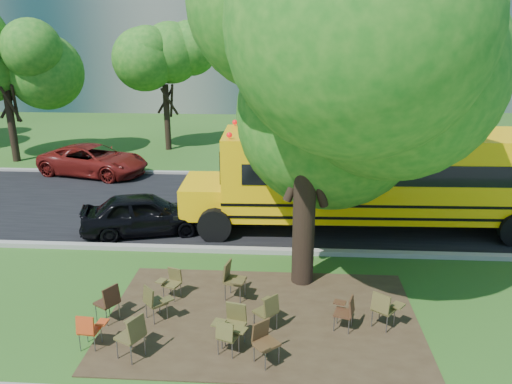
# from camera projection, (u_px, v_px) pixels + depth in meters

# --- Properties ---
(ground) EXTENTS (160.00, 160.00, 0.00)m
(ground) POSITION_uv_depth(u_px,v_px,m) (222.00, 305.00, 11.89)
(ground) COLOR #264A17
(ground) RESTS_ON ground
(dirt_patch) EXTENTS (7.00, 4.50, 0.03)m
(dirt_patch) POSITION_uv_depth(u_px,v_px,m) (262.00, 318.00, 11.35)
(dirt_patch) COLOR #382819
(dirt_patch) RESTS_ON ground
(asphalt_road) EXTENTS (80.00, 8.00, 0.04)m
(asphalt_road) POSITION_uv_depth(u_px,v_px,m) (246.00, 206.00, 18.52)
(asphalt_road) COLOR black
(asphalt_road) RESTS_ON ground
(kerb_near) EXTENTS (80.00, 0.25, 0.14)m
(kerb_near) POSITION_uv_depth(u_px,v_px,m) (235.00, 250.00, 14.71)
(kerb_near) COLOR gray
(kerb_near) RESTS_ON ground
(kerb_far) EXTENTS (80.00, 0.25, 0.14)m
(kerb_far) POSITION_uv_depth(u_px,v_px,m) (253.00, 174.00, 22.40)
(kerb_far) COLOR gray
(kerb_far) RESTS_ON ground
(bg_tree_0) EXTENTS (5.20, 5.20, 7.18)m
(bg_tree_0) POSITION_uv_depth(u_px,v_px,m) (3.00, 67.00, 23.52)
(bg_tree_0) COLOR black
(bg_tree_0) RESTS_ON ground
(bg_tree_2) EXTENTS (4.80, 4.80, 6.62)m
(bg_tree_2) POSITION_uv_depth(u_px,v_px,m) (164.00, 71.00, 26.06)
(bg_tree_2) COLOR black
(bg_tree_2) RESTS_ON ground
(bg_tree_3) EXTENTS (5.60, 5.60, 7.84)m
(bg_tree_3) POSITION_uv_depth(u_px,v_px,m) (429.00, 57.00, 23.12)
(bg_tree_3) COLOR black
(bg_tree_3) RESTS_ON ground
(main_tree) EXTENTS (7.15, 7.15, 8.65)m
(main_tree) POSITION_uv_depth(u_px,v_px,m) (308.00, 85.00, 11.45)
(main_tree) COLOR black
(main_tree) RESTS_ON ground
(school_bus) EXTENTS (13.09, 3.29, 3.18)m
(school_bus) POSITION_uv_depth(u_px,v_px,m) (402.00, 175.00, 15.96)
(school_bus) COLOR #FEBC08
(school_bus) RESTS_ON ground
(chair_0) EXTENTS (0.56, 0.48, 0.81)m
(chair_0) POSITION_uv_depth(u_px,v_px,m) (89.00, 328.00, 10.12)
(chair_0) COLOR #C23D14
(chair_0) RESTS_ON ground
(chair_1) EXTENTS (0.74, 0.59, 0.86)m
(chair_1) POSITION_uv_depth(u_px,v_px,m) (154.00, 300.00, 11.10)
(chair_1) COLOR #47421F
(chair_1) RESTS_ON ground
(chair_2) EXTENTS (0.63, 0.80, 0.97)m
(chair_2) POSITION_uv_depth(u_px,v_px,m) (133.00, 332.00, 9.81)
(chair_2) COLOR #504622
(chair_2) RESTS_ON ground
(chair_3) EXTENTS (0.71, 0.55, 0.93)m
(chair_3) POSITION_uv_depth(u_px,v_px,m) (233.00, 321.00, 10.22)
(chair_3) COLOR brown
(chair_3) RESTS_ON ground
(chair_4) EXTENTS (0.64, 0.50, 0.81)m
(chair_4) POSITION_uv_depth(u_px,v_px,m) (228.00, 334.00, 9.92)
(chair_4) COLOR brown
(chair_4) RESTS_ON ground
(chair_5) EXTENTS (0.60, 0.75, 0.88)m
(chair_5) POSITION_uv_depth(u_px,v_px,m) (264.00, 339.00, 9.68)
(chair_5) COLOR #4D341B
(chair_5) RESTS_ON ground
(chair_6) EXTENTS (0.50, 0.63, 0.81)m
(chair_6) POSITION_uv_depth(u_px,v_px,m) (346.00, 310.00, 10.77)
(chair_6) COLOR #452918
(chair_6) RESTS_ON ground
(chair_7) EXTENTS (0.77, 0.61, 0.90)m
(chair_7) POSITION_uv_depth(u_px,v_px,m) (384.00, 307.00, 10.79)
(chair_7) COLOR brown
(chair_7) RESTS_ON ground
(chair_8) EXTENTS (0.61, 0.77, 0.91)m
(chair_8) POSITION_uv_depth(u_px,v_px,m) (109.00, 299.00, 11.08)
(chair_8) COLOR #3E2316
(chair_8) RESTS_ON ground
(chair_9) EXTENTS (0.61, 0.48, 0.77)m
(chair_9) POSITION_uv_depth(u_px,v_px,m) (172.00, 280.00, 12.09)
(chair_9) COLOR brown
(chair_9) RESTS_ON ground
(chair_10) EXTENTS (0.57, 0.73, 0.97)m
(chair_10) POSITION_uv_depth(u_px,v_px,m) (232.00, 277.00, 11.98)
(chair_10) COLOR #4D4221
(chair_10) RESTS_ON ground
(chair_11) EXTENTS (0.60, 0.76, 0.89)m
(chair_11) POSITION_uv_depth(u_px,v_px,m) (268.00, 309.00, 10.73)
(chair_11) COLOR #4D4621
(chair_11) RESTS_ON ground
(black_car) EXTENTS (4.20, 2.53, 1.34)m
(black_car) POSITION_uv_depth(u_px,v_px,m) (145.00, 214.00, 15.91)
(black_car) COLOR black
(black_car) RESTS_ON ground
(bg_car_red) EXTENTS (5.30, 3.41, 1.36)m
(bg_car_red) POSITION_uv_depth(u_px,v_px,m) (94.00, 160.00, 22.35)
(bg_car_red) COLOR #621410
(bg_car_red) RESTS_ON ground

